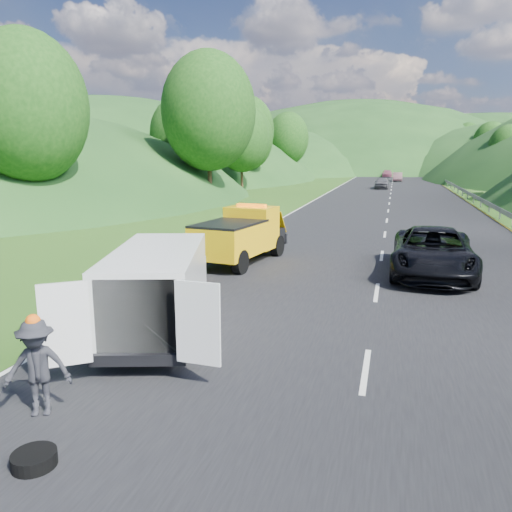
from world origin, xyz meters
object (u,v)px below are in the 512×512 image
(tow_truck, at_px, (241,235))
(worker, at_px, (42,415))
(woman, at_px, (138,301))
(passing_suv, at_px, (431,275))
(white_van, at_px, (159,286))
(spare_tire, at_px, (35,467))
(child, at_px, (194,315))
(suitcase, at_px, (98,303))

(tow_truck, bearing_deg, worker, -79.59)
(woman, height_order, passing_suv, passing_suv)
(white_van, height_order, passing_suv, white_van)
(spare_tire, bearing_deg, passing_suv, 65.56)
(white_van, bearing_deg, child, 63.21)
(worker, distance_m, suitcase, 5.57)
(child, distance_m, worker, 5.61)
(white_van, relative_size, passing_suv, 1.06)
(woman, xyz_separation_m, child, (2.10, -0.80, 0.00))
(tow_truck, relative_size, passing_suv, 0.91)
(spare_tire, height_order, passing_suv, passing_suv)
(white_van, height_order, spare_tire, white_van)
(suitcase, bearing_deg, worker, -66.62)
(passing_suv, bearing_deg, woman, -144.61)
(worker, bearing_deg, tow_truck, 66.64)
(worker, height_order, passing_suv, passing_suv)
(passing_suv, bearing_deg, spare_tire, -112.65)
(spare_tire, xyz_separation_m, passing_suv, (6.06, 13.34, 0.00))
(tow_truck, bearing_deg, spare_tire, -76.09)
(child, relative_size, spare_tire, 1.67)
(child, bearing_deg, worker, -76.62)
(child, bearing_deg, woman, 177.01)
(woman, bearing_deg, tow_truck, -29.98)
(woman, relative_size, passing_suv, 0.25)
(white_van, bearing_deg, woman, 112.12)
(tow_truck, height_order, worker, tow_truck)
(child, xyz_separation_m, spare_tire, (0.44, -6.83, 0.00))
(tow_truck, xyz_separation_m, worker, (0.31, -12.39, -1.11))
(child, distance_m, spare_tire, 6.84)
(passing_suv, bearing_deg, worker, -118.00)
(white_van, xyz_separation_m, spare_tire, (0.70, -5.34, -1.19))
(tow_truck, height_order, passing_suv, tow_truck)
(white_van, xyz_separation_m, woman, (-1.84, 2.28, -1.19))
(child, height_order, spare_tire, child)
(woman, bearing_deg, spare_tire, -178.76)
(worker, bearing_deg, suitcase, 88.57)
(tow_truck, xyz_separation_m, suitcase, (-1.89, -7.28, -0.85))
(spare_tire, distance_m, passing_suv, 14.65)
(woman, xyz_separation_m, worker, (1.68, -6.39, 0.00))
(white_van, bearing_deg, spare_tire, -99.34)
(tow_truck, xyz_separation_m, spare_tire, (1.18, -13.63, -1.11))
(tow_truck, relative_size, child, 5.37)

